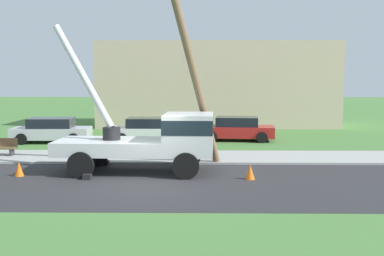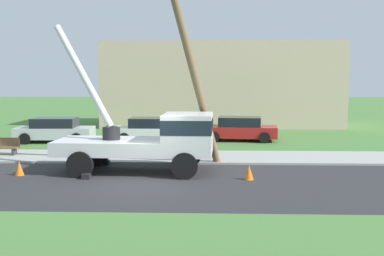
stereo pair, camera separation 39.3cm
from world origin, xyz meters
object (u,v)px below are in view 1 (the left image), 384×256
at_px(utility_truck, 156,137).
at_px(park_bench, 0,148).
at_px(traffic_cone_ahead, 250,172).
at_px(parked_sedan_red, 237,129).
at_px(traffic_cone_behind, 19,169).
at_px(parked_sedan_white, 149,130).
at_px(traffic_cone_curbside, 193,161).
at_px(leaning_utility_pole, 191,61).
at_px(parked_sedan_silver, 52,130).

xyz_separation_m(utility_truck, park_bench, (-7.73, 3.36, -0.95)).
distance_m(traffic_cone_ahead, parked_sedan_red, 10.73).
bearing_deg(park_bench, traffic_cone_ahead, -22.24).
distance_m(traffic_cone_ahead, park_bench, 12.25).
distance_m(traffic_cone_behind, parked_sedan_white, 10.29).
bearing_deg(parked_sedan_white, traffic_cone_ahead, -64.07).
bearing_deg(traffic_cone_behind, traffic_cone_curbside, 14.96).
height_order(traffic_cone_ahead, traffic_cone_behind, same).
distance_m(utility_truck, leaning_utility_pole, 3.56).
bearing_deg(traffic_cone_curbside, traffic_cone_ahead, -46.23).
xyz_separation_m(utility_truck, parked_sedan_red, (3.96, 9.44, -0.70)).
bearing_deg(traffic_cone_behind, parked_sedan_white, 67.18).
relative_size(parked_sedan_silver, parked_sedan_red, 0.98).
relative_size(parked_sedan_white, park_bench, 2.76).
distance_m(parked_sedan_silver, parked_sedan_white, 5.64).
height_order(utility_truck, traffic_cone_curbside, utility_truck).
bearing_deg(leaning_utility_pole, parked_sedan_red, 72.33).
xyz_separation_m(traffic_cone_curbside, parked_sedan_red, (2.49, 8.48, 0.43)).
relative_size(traffic_cone_ahead, parked_sedan_red, 0.12).
bearing_deg(park_bench, parked_sedan_silver, 80.16).
bearing_deg(parked_sedan_silver, parked_sedan_red, 5.28).
bearing_deg(leaning_utility_pole, park_bench, 166.87).
bearing_deg(parked_sedan_white, utility_truck, -81.97).
xyz_separation_m(leaning_utility_pole, park_bench, (-9.08, 2.12, -4.00)).
distance_m(traffic_cone_ahead, parked_sedan_white, 11.04).
bearing_deg(utility_truck, parked_sedan_red, 67.25).
bearing_deg(traffic_cone_curbside, utility_truck, -147.13).
bearing_deg(traffic_cone_curbside, parked_sedan_white, 109.28).
distance_m(parked_sedan_silver, parked_sedan_red, 10.86).
distance_m(leaning_utility_pole, traffic_cone_ahead, 5.38).
distance_m(traffic_cone_curbside, parked_sedan_white, 8.16).
relative_size(traffic_cone_ahead, park_bench, 0.35).
bearing_deg(parked_sedan_white, traffic_cone_behind, -112.82).
distance_m(traffic_cone_curbside, park_bench, 9.52).
bearing_deg(traffic_cone_curbside, traffic_cone_behind, -165.04).
relative_size(parked_sedan_silver, parked_sedan_white, 1.01).
bearing_deg(traffic_cone_ahead, traffic_cone_curbside, 133.77).
bearing_deg(traffic_cone_curbside, parked_sedan_silver, 138.04).
distance_m(utility_truck, traffic_cone_ahead, 3.99).
bearing_deg(leaning_utility_pole, traffic_cone_curbside, -66.71).
bearing_deg(traffic_cone_ahead, parked_sedan_red, 88.11).
xyz_separation_m(parked_sedan_silver, park_bench, (-0.88, -5.08, -0.25)).
relative_size(leaning_utility_pole, traffic_cone_curbside, 15.55).
xyz_separation_m(traffic_cone_curbside, parked_sedan_silver, (-8.33, 7.49, 0.43)).
bearing_deg(traffic_cone_behind, leaning_utility_pole, 17.57).
bearing_deg(traffic_cone_ahead, park_bench, 157.76).
xyz_separation_m(traffic_cone_ahead, traffic_cone_behind, (-8.81, 0.44, 0.00)).
distance_m(leaning_utility_pole, traffic_cone_curbside, 4.20).
bearing_deg(parked_sedan_red, traffic_cone_curbside, -106.33).
relative_size(utility_truck, traffic_cone_ahead, 12.06).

